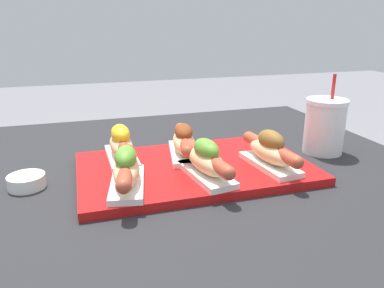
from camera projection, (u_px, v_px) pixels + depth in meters
name	position (u px, v px, depth m)	size (l,w,h in m)	color
serving_tray	(195.00, 168.00, 0.81)	(0.49, 0.30, 0.02)	#B71414
hot_dog_0	(126.00, 169.00, 0.69)	(0.09, 0.20, 0.08)	white
hot_dog_1	(206.00, 160.00, 0.73)	(0.08, 0.20, 0.08)	white
hot_dog_2	(270.00, 151.00, 0.78)	(0.08, 0.20, 0.08)	white
hot_dog_3	(121.00, 144.00, 0.82)	(0.06, 0.20, 0.08)	white
hot_dog_4	(184.00, 141.00, 0.85)	(0.09, 0.20, 0.07)	white
sauce_bowl	(26.00, 181.00, 0.74)	(0.07, 0.07, 0.03)	white
drink_cup	(325.00, 126.00, 0.92)	(0.10, 0.10, 0.19)	white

